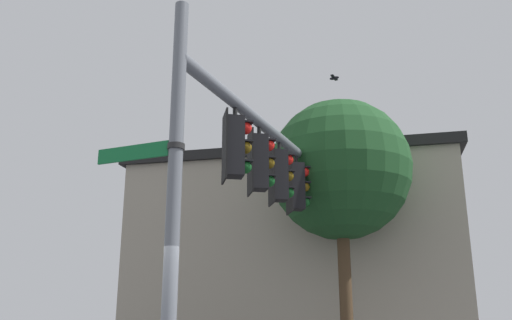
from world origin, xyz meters
TOP-DOWN VIEW (x-y plane):
  - signal_pole at (0.00, 0.00)m, footprint 0.20×0.20m
  - mast_arm at (-2.52, 1.69)m, footprint 5.16×3.57m
  - traffic_light_nearest_pole at (-1.55, 1.06)m, footprint 0.54×0.49m
  - traffic_light_mid_inner at (-2.45, 1.67)m, footprint 0.54×0.49m
  - traffic_light_mid_outer at (-3.35, 2.27)m, footprint 0.54×0.49m
  - traffic_light_arm_end at (-4.24, 2.87)m, footprint 0.54×0.49m
  - street_name_sign at (-0.26, -0.38)m, footprint 0.86×1.22m
  - bird_flying at (-4.04, 3.78)m, footprint 0.33×0.28m
  - storefront_building at (-10.30, 4.59)m, footprint 10.62×11.96m
  - tree_by_storefront at (-5.44, 4.33)m, footprint 3.57×3.57m

SIDE VIEW (x-z plane):
  - signal_pole at x=0.00m, z-range 0.00..6.08m
  - storefront_building at x=-10.30m, z-range 0.01..6.36m
  - street_name_sign at x=-0.26m, z-range 3.75..3.97m
  - traffic_light_nearest_pole at x=-1.55m, z-range 3.74..5.06m
  - traffic_light_mid_inner at x=-2.45m, z-range 3.74..5.06m
  - traffic_light_mid_outer at x=-3.35m, z-range 3.74..5.06m
  - traffic_light_arm_end at x=-4.24m, z-range 3.74..5.06m
  - tree_by_storefront at x=-5.44m, z-range 1.68..8.65m
  - mast_arm at x=-2.52m, z-range 5.10..5.32m
  - bird_flying at x=-4.04m, z-range 6.99..7.07m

